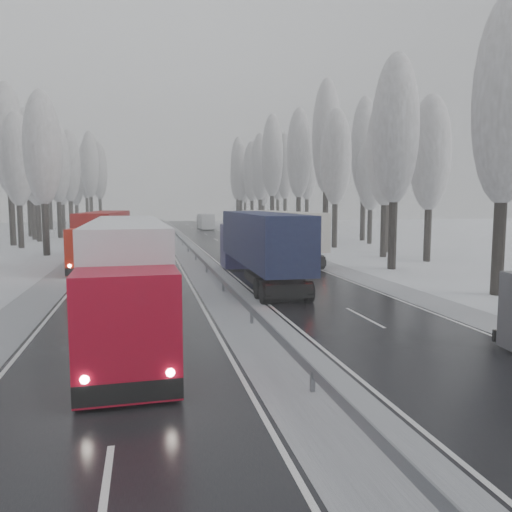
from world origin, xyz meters
name	(u,v)px	position (x,y,z in m)	size (l,w,h in m)	color
ground	(378,467)	(0.00, 0.00, 0.00)	(260.00, 260.00, 0.00)	silver
carriageway_right	(269,267)	(5.25, 30.00, 0.01)	(7.50, 200.00, 0.03)	black
carriageway_left	(135,271)	(-5.25, 30.00, 0.01)	(7.50, 200.00, 0.03)	black
median_slush	(204,269)	(0.00, 30.00, 0.02)	(3.00, 200.00, 0.04)	#A6A8AE
shoulder_right	(326,266)	(10.20, 30.00, 0.02)	(2.40, 200.00, 0.04)	#A6A8AE
shoulder_left	(66,273)	(-10.20, 30.00, 0.02)	(2.40, 200.00, 0.04)	#A6A8AE
median_guardrail	(204,262)	(0.00, 29.99, 0.60)	(0.12, 200.00, 0.76)	slate
tree_16	(506,103)	(15.04, 15.67, 10.67)	(3.60, 3.60, 16.53)	black
tree_18	(395,131)	(14.51, 27.03, 10.70)	(3.60, 3.60, 16.58)	black
tree_19	(430,154)	(20.02, 31.03, 9.42)	(3.60, 3.60, 14.57)	black
tree_20	(386,150)	(17.90, 35.17, 10.14)	(3.60, 3.60, 15.71)	black
tree_21	(388,136)	(20.12, 39.17, 12.00)	(3.60, 3.60, 18.62)	black
tree_22	(336,158)	(17.02, 45.60, 10.24)	(3.60, 3.60, 15.86)	black
tree_23	(371,174)	(23.31, 49.60, 8.77)	(3.60, 3.60, 13.55)	black
tree_24	(326,138)	(17.90, 51.02, 13.19)	(3.60, 3.60, 20.49)	black
tree_25	(364,148)	(24.81, 55.02, 12.52)	(3.60, 3.60, 19.44)	black
tree_26	(299,154)	(17.56, 61.27, 12.10)	(3.60, 3.60, 18.78)	black
tree_27	(335,162)	(24.72, 65.27, 11.36)	(3.60, 3.60, 17.62)	black
tree_28	(272,157)	(16.34, 71.95, 12.64)	(3.60, 3.60, 19.62)	black
tree_29	(307,165)	(23.71, 75.95, 11.67)	(3.60, 3.60, 18.11)	black
tree_30	(260,168)	(16.56, 81.70, 11.52)	(3.60, 3.60, 17.86)	black
tree_31	(285,167)	(22.48, 85.70, 11.97)	(3.60, 3.60, 18.58)	black
tree_32	(252,172)	(16.63, 89.21, 11.18)	(3.60, 3.60, 17.33)	black
tree_33	(263,183)	(19.77, 93.21, 9.26)	(3.60, 3.60, 14.33)	black
tree_34	(241,173)	(15.73, 96.32, 11.37)	(3.60, 3.60, 17.63)	black
tree_35	(278,173)	(24.94, 100.32, 11.77)	(3.60, 3.60, 18.25)	black
tree_36	(238,168)	(17.04, 106.16, 13.02)	(3.60, 3.60, 20.23)	black
tree_37	(264,180)	(24.02, 110.16, 10.56)	(3.60, 3.60, 16.37)	black
tree_38	(237,177)	(18.73, 116.73, 11.59)	(3.60, 3.60, 17.97)	black
tree_39	(245,182)	(21.55, 120.73, 10.45)	(3.60, 3.60, 16.19)	black
tree_62	(42,149)	(-13.94, 43.73, 10.36)	(3.60, 3.60, 16.04)	black
tree_64	(17,160)	(-18.26, 52.71, 9.96)	(3.60, 3.60, 15.42)	black
tree_65	(8,140)	(-20.05, 56.71, 12.55)	(3.60, 3.60, 19.48)	black
tree_66	(36,167)	(-18.16, 62.35, 9.84)	(3.60, 3.60, 15.23)	black
tree_67	(31,160)	(-19.54, 66.35, 11.03)	(3.60, 3.60, 17.09)	black
tree_68	(57,164)	(-16.58, 69.11, 10.75)	(3.60, 3.60, 16.65)	black
tree_69	(27,154)	(-21.42, 73.11, 12.46)	(3.60, 3.60, 19.35)	black
tree_70	(69,167)	(-16.33, 79.19, 11.03)	(3.60, 3.60, 17.09)	black
tree_71	(43,158)	(-21.09, 83.19, 12.63)	(3.60, 3.60, 19.61)	black
tree_72	(62,177)	(-18.93, 88.54, 9.76)	(3.60, 3.60, 15.11)	black
tree_73	(49,171)	(-21.82, 92.54, 11.11)	(3.60, 3.60, 17.22)	black
tree_74	(90,165)	(-15.07, 99.33, 12.67)	(3.60, 3.60, 19.68)	black
tree_75	(46,169)	(-24.20, 103.33, 11.99)	(3.60, 3.60, 18.60)	black
tree_76	(99,172)	(-14.05, 108.72, 11.95)	(3.60, 3.60, 18.55)	black
tree_77	(75,184)	(-19.66, 112.72, 9.26)	(3.60, 3.60, 14.32)	black
tree_78	(86,170)	(-17.56, 115.31, 12.59)	(3.60, 3.60, 19.55)	black
tree_79	(76,178)	(-20.33, 119.31, 11.01)	(3.60, 3.60, 17.07)	black
truck_blue_box	(258,242)	(2.79, 23.06, 2.67)	(3.05, 17.89, 4.58)	navy
truck_cream_box	(275,232)	(7.09, 34.83, 2.58)	(4.57, 17.41, 4.43)	#9C998A
box_truck_distant	(205,221)	(7.00, 87.08, 1.52)	(2.61, 8.01, 2.97)	silver
truck_red_white	(127,268)	(-5.15, 11.93, 2.62)	(3.26, 17.60, 4.49)	#9E081F
truck_red_red	(103,234)	(-7.85, 35.03, 2.58)	(4.02, 17.35, 4.42)	red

